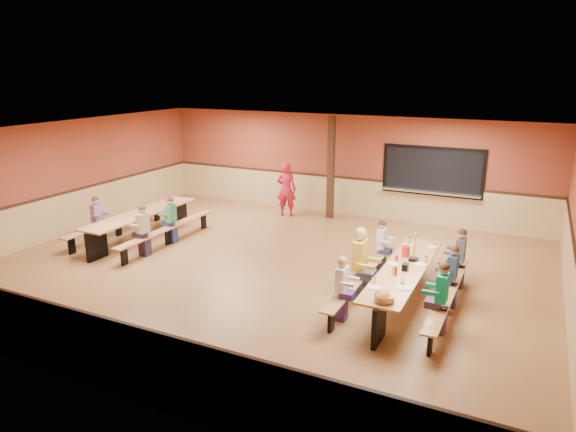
% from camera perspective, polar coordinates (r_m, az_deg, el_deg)
% --- Properties ---
extents(ground, '(12.00, 12.00, 0.00)m').
position_cam_1_polar(ground, '(11.54, -2.48, -5.80)').
color(ground, brown).
rests_on(ground, ground).
extents(room_envelope, '(12.04, 10.04, 3.02)m').
position_cam_1_polar(room_envelope, '(11.30, -2.52, -2.55)').
color(room_envelope, brown).
rests_on(room_envelope, ground).
extents(kitchen_pass_through, '(2.78, 0.28, 1.38)m').
position_cam_1_polar(kitchen_pass_through, '(14.85, 15.73, 4.58)').
color(kitchen_pass_through, black).
rests_on(kitchen_pass_through, ground).
extents(structural_post, '(0.18, 0.18, 3.00)m').
position_cam_1_polar(structural_post, '(15.05, 4.79, 5.32)').
color(structural_post, black).
rests_on(structural_post, ground).
extents(cafeteria_table_main, '(1.91, 3.70, 0.74)m').
position_cam_1_polar(cafeteria_table_main, '(9.87, 12.68, -6.80)').
color(cafeteria_table_main, '#B97C49').
rests_on(cafeteria_table_main, ground).
extents(cafeteria_table_second, '(1.91, 3.70, 0.74)m').
position_cam_1_polar(cafeteria_table_second, '(13.74, -15.96, -0.49)').
color(cafeteria_table_second, '#B97C49').
rests_on(cafeteria_table_second, ground).
extents(seated_child_white_left, '(0.35, 0.28, 1.17)m').
position_cam_1_polar(seated_child_white_left, '(9.10, 5.96, -8.10)').
color(seated_child_white_left, white).
rests_on(seated_child_white_left, ground).
extents(seated_adult_yellow, '(0.47, 0.38, 1.41)m').
position_cam_1_polar(seated_adult_yellow, '(9.90, 7.95, -5.33)').
color(seated_adult_yellow, gold).
rests_on(seated_adult_yellow, ground).
extents(seated_child_grey_left, '(0.35, 0.28, 1.16)m').
position_cam_1_polar(seated_child_grey_left, '(11.29, 10.30, -3.40)').
color(seated_child_grey_left, silver).
rests_on(seated_child_grey_left, ground).
extents(seated_child_teal_right, '(0.38, 0.31, 1.24)m').
position_cam_1_polar(seated_child_teal_right, '(8.99, 16.67, -8.79)').
color(seated_child_teal_right, '#0D9E75').
rests_on(seated_child_teal_right, ground).
extents(seated_child_navy_right, '(0.36, 0.29, 1.19)m').
position_cam_1_polar(seated_child_navy_right, '(10.00, 17.75, -6.46)').
color(seated_child_navy_right, navy).
rests_on(seated_child_navy_right, ground).
extents(seated_child_char_right, '(0.38, 0.31, 1.23)m').
position_cam_1_polar(seated_child_char_right, '(10.90, 18.55, -4.53)').
color(seated_child_char_right, '#40434A').
rests_on(seated_child_char_right, ground).
extents(seated_child_purple_sec, '(0.37, 0.30, 1.21)m').
position_cam_1_polar(seated_child_purple_sec, '(13.82, -20.39, -0.46)').
color(seated_child_purple_sec, slate).
rests_on(seated_child_purple_sec, ground).
extents(seated_child_green_sec, '(0.35, 0.29, 1.17)m').
position_cam_1_polar(seated_child_green_sec, '(13.32, -12.84, -0.50)').
color(seated_child_green_sec, '#337D52').
rests_on(seated_child_green_sec, ground).
extents(seated_child_tan_sec, '(0.37, 0.31, 1.22)m').
position_cam_1_polar(seated_child_tan_sec, '(12.57, -15.75, -1.60)').
color(seated_child_tan_sec, '#AEA08D').
rests_on(seated_child_tan_sec, ground).
extents(standing_woman, '(0.66, 0.50, 1.63)m').
position_cam_1_polar(standing_woman, '(15.36, -0.18, 2.98)').
color(standing_woman, '#B8152D').
rests_on(standing_woman, ground).
extents(punch_pitcher, '(0.16, 0.16, 0.22)m').
position_cam_1_polar(punch_pitcher, '(10.33, 12.95, -3.83)').
color(punch_pitcher, red).
rests_on(punch_pitcher, cafeteria_table_main).
extents(chip_bowl, '(0.32, 0.32, 0.15)m').
position_cam_1_polar(chip_bowl, '(8.34, 10.64, -8.88)').
color(chip_bowl, orange).
rests_on(chip_bowl, cafeteria_table_main).
extents(napkin_dispenser, '(0.10, 0.14, 0.13)m').
position_cam_1_polar(napkin_dispenser, '(9.65, 12.90, -5.55)').
color(napkin_dispenser, black).
rests_on(napkin_dispenser, cafeteria_table_main).
extents(condiment_mustard, '(0.06, 0.06, 0.17)m').
position_cam_1_polar(condiment_mustard, '(9.38, 11.62, -5.98)').
color(condiment_mustard, yellow).
rests_on(condiment_mustard, cafeteria_table_main).
extents(condiment_ketchup, '(0.06, 0.06, 0.17)m').
position_cam_1_polar(condiment_ketchup, '(9.40, 11.88, -5.96)').
color(condiment_ketchup, '#B2140F').
rests_on(condiment_ketchup, cafeteria_table_main).
extents(table_paddle, '(0.16, 0.16, 0.56)m').
position_cam_1_polar(table_paddle, '(10.13, 13.81, -4.13)').
color(table_paddle, black).
rests_on(table_paddle, cafeteria_table_main).
extents(place_settings, '(0.65, 3.30, 0.11)m').
position_cam_1_polar(place_settings, '(9.77, 12.77, -5.35)').
color(place_settings, beige).
rests_on(place_settings, cafeteria_table_main).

